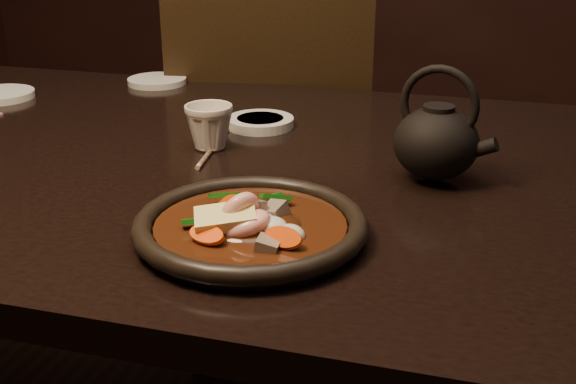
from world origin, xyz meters
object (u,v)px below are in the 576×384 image
(table, at_px, (145,195))
(chair, at_px, (276,163))
(plate, at_px, (251,227))
(teapot, at_px, (437,139))
(tea_cup, at_px, (209,125))

(table, bearing_deg, chair, 86.68)
(plate, relative_size, teapot, 1.72)
(chair, xyz_separation_m, tea_cup, (0.07, -0.56, 0.26))
(plate, xyz_separation_m, tea_cup, (-0.16, 0.28, 0.02))
(plate, distance_m, teapot, 0.30)
(table, relative_size, chair, 1.66)
(tea_cup, height_order, teapot, teapot)
(chair, distance_m, teapot, 0.78)
(teapot, bearing_deg, plate, -115.76)
(tea_cup, bearing_deg, teapot, -6.72)
(teapot, bearing_deg, tea_cup, -175.67)
(plate, xyz_separation_m, teapot, (0.18, 0.24, 0.04))
(teapot, bearing_deg, table, -170.17)
(table, distance_m, plate, 0.37)
(table, height_order, teapot, teapot)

